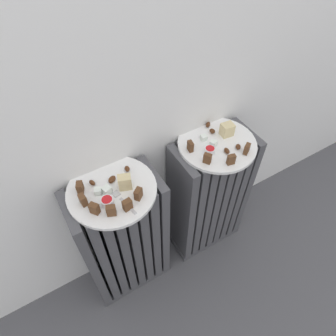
{
  "coord_description": "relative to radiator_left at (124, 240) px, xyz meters",
  "views": [
    {
      "loc": [
        -0.34,
        -0.29,
        1.38
      ],
      "look_at": [
        0.0,
        0.28,
        0.62
      ],
      "focal_mm": 32.1,
      "sensor_mm": 36.0,
      "label": 1
    }
  ],
  "objects": [
    {
      "name": "dark_cake_slice_right_0",
      "position": [
        0.3,
        0.02,
        0.35
      ],
      "size": [
        0.02,
        0.03,
        0.04
      ],
      "primitive_type": "cube",
      "rotation": [
        0.0,
        0.0,
        -1.73
      ],
      "color": "#56351E",
      "rests_on": "plate_right"
    },
    {
      "name": "dark_cake_slice_left_1",
      "position": [
        -0.09,
        -0.01,
        0.35
      ],
      "size": [
        0.02,
        0.03,
        0.04
      ],
      "primitive_type": "cube",
      "rotation": [
        0.0,
        0.0,
        -1.47
      ],
      "color": "#56351E",
      "rests_on": "plate_left"
    },
    {
      "name": "marble_cake_slice_right_0",
      "position": [
        0.46,
        0.02,
        0.35
      ],
      "size": [
        0.05,
        0.04,
        0.05
      ],
      "primitive_type": "cube",
      "rotation": [
        0.0,
        0.0,
        -0.11
      ],
      "color": "beige",
      "rests_on": "plate_right"
    },
    {
      "name": "dark_cake_slice_right_1",
      "position": [
        0.32,
        -0.06,
        0.35
      ],
      "size": [
        0.03,
        0.03,
        0.04
      ],
      "primitive_type": "cube",
      "rotation": [
        0.0,
        0.0,
        -0.97
      ],
      "color": "#56351E",
      "rests_on": "plate_right"
    },
    {
      "name": "jam_bowl_left",
      "position": [
        -0.03,
        -0.04,
        0.34
      ],
      "size": [
        0.04,
        0.04,
        0.02
      ],
      "color": "white",
      "rests_on": "plate_left"
    },
    {
      "name": "medjool_date_right_0",
      "position": [
        0.45,
        -0.06,
        0.34
      ],
      "size": [
        0.03,
        0.03,
        0.01
      ],
      "primitive_type": "ellipsoid",
      "rotation": [
        0.0,
        0.0,
        0.97
      ],
      "color": "#4C2814",
      "rests_on": "plate_right"
    },
    {
      "name": "medjool_date_right_3",
      "position": [
        0.42,
        0.05,
        0.34
      ],
      "size": [
        0.02,
        0.03,
        0.02
      ],
      "primitive_type": "ellipsoid",
      "rotation": [
        0.0,
        0.0,
        1.85
      ],
      "color": "#4C2814",
      "rests_on": "plate_right"
    },
    {
      "name": "marble_cake_slice_left_0",
      "position": [
        0.04,
        -0.02,
        0.36
      ],
      "size": [
        0.05,
        0.04,
        0.05
      ],
      "primitive_type": "cube",
      "rotation": [
        0.0,
        0.0,
        -0.35
      ],
      "color": "beige",
      "rests_on": "plate_left"
    },
    {
      "name": "dark_cake_slice_left_3",
      "position": [
        -0.04,
        -0.08,
        0.35
      ],
      "size": [
        0.03,
        0.03,
        0.04
      ],
      "primitive_type": "cube",
      "rotation": [
        0.0,
        0.0,
        -0.4
      ],
      "color": "#56351E",
      "rests_on": "plate_left"
    },
    {
      "name": "ground_plane",
      "position": [
        0.2,
        -0.28,
        -0.31
      ],
      "size": [
        6.0,
        6.0,
        0.0
      ],
      "primitive_type": "plane",
      "color": "#4C4C51"
    },
    {
      "name": "dark_cake_slice_left_5",
      "position": [
        0.06,
        -0.07,
        0.35
      ],
      "size": [
        0.03,
        0.03,
        0.04
      ],
      "primitive_type": "cube",
      "rotation": [
        0.0,
        0.0,
        0.67
      ],
      "color": "#56351E",
      "rests_on": "plate_left"
    },
    {
      "name": "radiator_left",
      "position": [
        0.0,
        0.0,
        0.0
      ],
      "size": [
        0.33,
        0.18,
        0.63
      ],
      "color": "#47474C",
      "rests_on": "ground_plane"
    },
    {
      "name": "turkish_delight_left_0",
      "position": [
        -0.04,
        0.0,
        0.34
      ],
      "size": [
        0.03,
        0.03,
        0.02
      ],
      "primitive_type": "cube",
      "rotation": [
        0.0,
        0.0,
        1.19
      ],
      "color": "white",
      "rests_on": "plate_left"
    },
    {
      "name": "turkish_delight_right_1",
      "position": [
        0.37,
        0.04,
        0.34
      ],
      "size": [
        0.02,
        0.02,
        0.02
      ],
      "primitive_type": "cube",
      "rotation": [
        0.0,
        0.0,
        1.43
      ],
      "color": "white",
      "rests_on": "plate_right"
    },
    {
      "name": "medjool_date_left_0",
      "position": [
        0.07,
        0.04,
        0.34
      ],
      "size": [
        0.02,
        0.03,
        0.02
      ],
      "primitive_type": "ellipsoid",
      "rotation": [
        0.0,
        0.0,
        1.41
      ],
      "color": "#4C2814",
      "rests_on": "plate_left"
    },
    {
      "name": "medjool_date_left_1",
      "position": [
        0.01,
        0.03,
        0.34
      ],
      "size": [
        0.04,
        0.03,
        0.01
      ],
      "primitive_type": "ellipsoid",
      "rotation": [
        0.0,
        0.0,
        0.59
      ],
      "color": "#4C2814",
      "rests_on": "plate_left"
    },
    {
      "name": "plate_left",
      "position": [
        0.0,
        0.0,
        0.32
      ],
      "size": [
        0.28,
        0.28,
        0.01
      ],
      "primitive_type": "cylinder",
      "color": "white",
      "rests_on": "radiator_left"
    },
    {
      "name": "dark_cake_slice_left_0",
      "position": [
        -0.08,
        0.04,
        0.35
      ],
      "size": [
        0.03,
        0.03,
        0.04
      ],
      "primitive_type": "cube",
      "rotation": [
        0.0,
        0.0,
        -2.0
      ],
      "color": "#56351E",
      "rests_on": "plate_left"
    },
    {
      "name": "turkish_delight_right_0",
      "position": [
        0.38,
        -0.01,
        0.34
      ],
      "size": [
        0.03,
        0.03,
        0.02
      ],
      "primitive_type": "cube",
      "rotation": [
        0.0,
        0.0,
        0.45
      ],
      "color": "white",
      "rests_on": "plate_right"
    },
    {
      "name": "medjool_date_right_2",
      "position": [
        0.43,
        0.09,
        0.34
      ],
      "size": [
        0.03,
        0.03,
        0.01
      ],
      "primitive_type": "ellipsoid",
      "rotation": [
        0.0,
        0.0,
        0.66
      ],
      "color": "#4C2814",
      "rests_on": "plate_right"
    },
    {
      "name": "dark_cake_slice_right_2",
      "position": [
        0.38,
        -0.1,
        0.35
      ],
      "size": [
        0.03,
        0.02,
        0.04
      ],
      "primitive_type": "cube",
      "rotation": [
        0.0,
        0.0,
        -0.22
      ],
      "color": "#56351E",
      "rests_on": "plate_right"
    },
    {
      "name": "dark_cake_slice_right_3",
      "position": [
        0.46,
        -0.09,
        0.35
      ],
      "size": [
        0.03,
        0.03,
        0.04
      ],
      "primitive_type": "cube",
      "rotation": [
        0.0,
        0.0,
        0.53
      ],
      "color": "#56351E",
      "rests_on": "plate_right"
    },
    {
      "name": "jam_bowl_right",
      "position": [
        0.35,
        -0.03,
        0.34
      ],
      "size": [
        0.04,
        0.04,
        0.02
      ],
      "color": "white",
      "rests_on": "plate_right"
    },
    {
      "name": "dark_cake_slice_left_4",
      "position": [
        0.01,
        -0.09,
        0.35
      ],
      "size": [
        0.03,
        0.02,
        0.04
      ],
      "primitive_type": "cube",
      "rotation": [
        0.0,
        0.0,
        0.14
      ],
      "color": "#56351E",
      "rests_on": "plate_left"
    },
    {
      "name": "medjool_date_left_2",
      "position": [
        -0.04,
        0.05,
        0.34
      ],
      "size": [
        0.02,
        0.03,
        0.02
      ],
      "primitive_type": "ellipsoid",
      "rotation": [
        0.0,
        0.0,
        1.92
      ],
      "color": "#4C2814",
      "rests_on": "plate_left"
    },
    {
      "name": "medjool_date_right_1",
      "position": [
        0.4,
        -0.06,
        0.34
      ],
      "size": [
        0.02,
        0.03,
        0.02
      ],
      "primitive_type": "ellipsoid",
      "rotation": [
        0.0,
        0.0,
        1.45
      ],
      "color": "#4C2814",
      "rests_on": "plate_right"
    },
    {
      "name": "turkish_delight_left_1",
      "position": [
        -0.02,
        -0.01,
        0.34
      ],
      "size": [
        0.03,
        0.03,
        0.02
      ],
      "primitive_type": "cube",
      "rotation": [
        0.0,
        0.0,
        0.32
      ],
      "color": "white",
      "rests_on": "plate_left"
    },
    {
      "name": "fork",
      "position": [
        0.01,
        -0.06,
        0.33
      ],
      "size": [
        0.04,
        0.11,
        0.0
      ],
      "color": "#B7B7BC",
      "rests_on": "plate_left"
    },
    {
      "name": "plate_right",
      "position": [
        0.4,
        0.0,
        0.32
      ],
      "size": [
        0.28,
        0.28,
        0.01
      ],
      "primitive_type": "cylinder",
      "color": "white",
      "rests_on": "radiator_right"
    },
    {
      "name": "radiator_right",
      "position": [
        0.4,
        0.0,
        0.0
      ],
      "size": [
        0.33,
        0.18,
        0.63
      ],
      "color": "#47474C",
      "rests_on": "ground_plane"
    },
    {
      "name": "dark_cake_slice_left_2",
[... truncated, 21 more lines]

